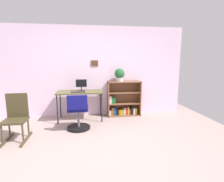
{
  "coord_description": "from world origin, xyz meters",
  "views": [
    {
      "loc": [
        -0.09,
        -2.81,
        1.54
      ],
      "look_at": [
        0.47,
        1.19,
        0.83
      ],
      "focal_mm": 28.42,
      "sensor_mm": 36.0,
      "label": 1
    }
  ],
  "objects_px": {
    "desk": "(80,94)",
    "potted_plant_on_shelf": "(120,75)",
    "keyboard": "(78,92)",
    "office_chair": "(78,114)",
    "monitor": "(81,85)",
    "bookshelf_low": "(123,101)",
    "rocking_chair": "(16,117)"
  },
  "relations": [
    {
      "from": "monitor",
      "to": "keyboard",
      "type": "bearing_deg",
      "value": -109.98
    },
    {
      "from": "monitor",
      "to": "potted_plant_on_shelf",
      "type": "distance_m",
      "value": 1.06
    },
    {
      "from": "monitor",
      "to": "bookshelf_low",
      "type": "relative_size",
      "value": 0.31
    },
    {
      "from": "monitor",
      "to": "rocking_chair",
      "type": "relative_size",
      "value": 0.33
    },
    {
      "from": "rocking_chair",
      "to": "bookshelf_low",
      "type": "bearing_deg",
      "value": 27.73
    },
    {
      "from": "bookshelf_low",
      "to": "office_chair",
      "type": "bearing_deg",
      "value": -142.39
    },
    {
      "from": "potted_plant_on_shelf",
      "to": "keyboard",
      "type": "bearing_deg",
      "value": -163.78
    },
    {
      "from": "rocking_chair",
      "to": "desk",
      "type": "bearing_deg",
      "value": 40.1
    },
    {
      "from": "keyboard",
      "to": "potted_plant_on_shelf",
      "type": "distance_m",
      "value": 1.21
    },
    {
      "from": "monitor",
      "to": "rocking_chair",
      "type": "xyz_separation_m",
      "value": [
        -1.23,
        -1.08,
        -0.44
      ]
    },
    {
      "from": "monitor",
      "to": "bookshelf_low",
      "type": "xyz_separation_m",
      "value": [
        1.14,
        0.16,
        -0.48
      ]
    },
    {
      "from": "keyboard",
      "to": "office_chair",
      "type": "xyz_separation_m",
      "value": [
        0.02,
        -0.55,
        -0.4
      ]
    },
    {
      "from": "keyboard",
      "to": "bookshelf_low",
      "type": "height_order",
      "value": "bookshelf_low"
    },
    {
      "from": "desk",
      "to": "monitor",
      "type": "bearing_deg",
      "value": 64.79
    },
    {
      "from": "keyboard",
      "to": "rocking_chair",
      "type": "height_order",
      "value": "rocking_chair"
    },
    {
      "from": "desk",
      "to": "office_chair",
      "type": "bearing_deg",
      "value": -91.89
    },
    {
      "from": "bookshelf_low",
      "to": "keyboard",
      "type": "bearing_deg",
      "value": -162.85
    },
    {
      "from": "keyboard",
      "to": "bookshelf_low",
      "type": "relative_size",
      "value": 0.36
    },
    {
      "from": "monitor",
      "to": "keyboard",
      "type": "relative_size",
      "value": 0.84
    },
    {
      "from": "office_chair",
      "to": "keyboard",
      "type": "bearing_deg",
      "value": 91.69
    },
    {
      "from": "rocking_chair",
      "to": "potted_plant_on_shelf",
      "type": "distance_m",
      "value": 2.64
    },
    {
      "from": "office_chair",
      "to": "potted_plant_on_shelf",
      "type": "relative_size",
      "value": 2.35
    },
    {
      "from": "monitor",
      "to": "potted_plant_on_shelf",
      "type": "bearing_deg",
      "value": 5.87
    },
    {
      "from": "keyboard",
      "to": "potted_plant_on_shelf",
      "type": "xyz_separation_m",
      "value": [
        1.1,
        0.32,
        0.39
      ]
    },
    {
      "from": "rocking_chair",
      "to": "bookshelf_low",
      "type": "xyz_separation_m",
      "value": [
        2.37,
        1.24,
        -0.04
      ]
    },
    {
      "from": "rocking_chair",
      "to": "bookshelf_low",
      "type": "distance_m",
      "value": 2.68
    },
    {
      "from": "monitor",
      "to": "office_chair",
      "type": "xyz_separation_m",
      "value": [
        -0.06,
        -0.77,
        -0.54
      ]
    },
    {
      "from": "desk",
      "to": "bookshelf_low",
      "type": "relative_size",
      "value": 1.2
    },
    {
      "from": "potted_plant_on_shelf",
      "to": "monitor",
      "type": "bearing_deg",
      "value": -174.13
    },
    {
      "from": "desk",
      "to": "office_chair",
      "type": "xyz_separation_m",
      "value": [
        -0.02,
        -0.68,
        -0.33
      ]
    },
    {
      "from": "desk",
      "to": "potted_plant_on_shelf",
      "type": "relative_size",
      "value": 3.31
    },
    {
      "from": "keyboard",
      "to": "potted_plant_on_shelf",
      "type": "bearing_deg",
      "value": 16.22
    }
  ]
}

